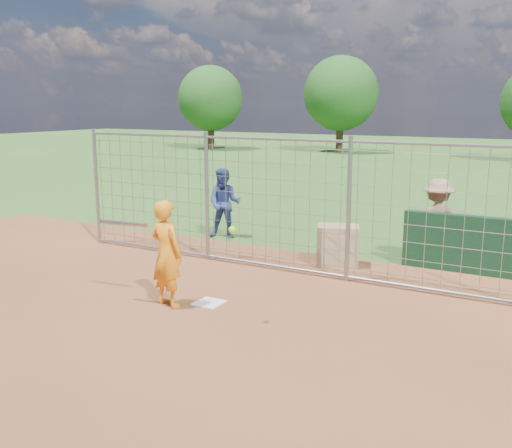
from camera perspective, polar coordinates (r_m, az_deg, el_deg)
The scene contains 10 objects.
ground at distance 9.41m, azimuth -4.01°, elevation -7.57°, with size 100.00×100.00×0.00m, color #2D591E.
infield_dirt at distance 7.28m, azimuth -17.40°, elevation -14.09°, with size 18.00×18.00×0.00m, color brown.
home_plate at distance 9.25m, azimuth -4.69°, elevation -7.86°, with size 0.43×0.43×0.02m, color silver.
dugout_wall at distance 11.41m, azimuth 20.92°, elevation -1.98°, with size 2.60×0.20×1.10m, color #11381E.
batter at distance 8.98m, azimuth -8.93°, elevation -2.94°, with size 0.62×0.41×1.70m, color orange.
bystander_a at distance 13.52m, azimuth -3.18°, elevation 2.08°, with size 0.81×0.63×1.66m, color navy.
bystander_c at distance 11.76m, azimuth 17.63°, elevation 0.19°, with size 1.11×0.64×1.72m, color #996D53.
equipment_bin at distance 11.35m, azimuth 8.18°, elevation -2.15°, with size 0.80×0.55×0.80m, color tan.
equipment_in_play at distance 8.75m, azimuth -10.74°, elevation -0.09°, with size 2.40×0.22×0.17m.
backstop_fence at distance 10.76m, azimuth 1.72°, elevation 1.87°, with size 9.08×0.08×2.60m.
Camera 1 is at (4.88, -7.41, 3.12)m, focal length 40.00 mm.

